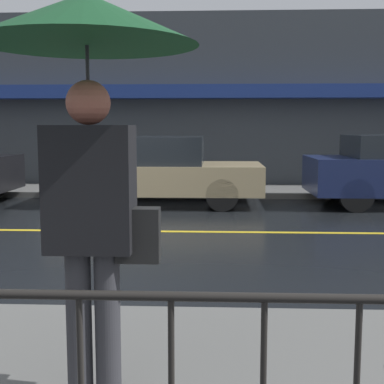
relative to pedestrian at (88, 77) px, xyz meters
The scene contains 6 objects.
ground_plane 6.07m from the pedestrian, 103.18° to the left, with size 80.00×80.00×0.00m, color black.
sidewalk_far 10.84m from the pedestrian, 97.05° to the left, with size 28.00×2.00×0.13m.
lane_marking 6.07m from the pedestrian, 103.18° to the left, with size 25.20×0.12×0.01m.
building_storefront 11.79m from the pedestrian, 96.39° to the left, with size 28.00×0.85×4.71m.
pedestrian is the anchor object (origin of this frame).
car_tan 8.73m from the pedestrian, 94.32° to the left, with size 4.50×1.95×1.47m.
Camera 1 is at (1.99, -8.46, 1.68)m, focal length 50.00 mm.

